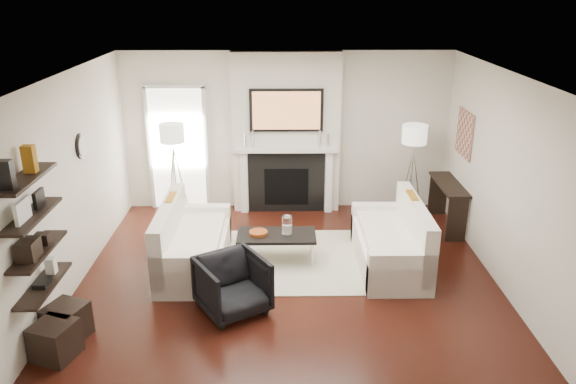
{
  "coord_description": "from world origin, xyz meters",
  "views": [
    {
      "loc": [
        -0.09,
        -6.28,
        3.71
      ],
      "look_at": [
        0.0,
        0.6,
        1.15
      ],
      "focal_mm": 35.0,
      "sensor_mm": 36.0,
      "label": 1
    }
  ],
  "objects_px": {
    "loveseat_left_base": "(195,253)",
    "lamp_left_shade": "(172,133)",
    "loveseat_right_base": "(389,251)",
    "ottoman_near": "(67,322)",
    "lamp_right_shade": "(415,134)",
    "coffee_table": "(276,236)",
    "armchair": "(233,283)"
  },
  "relations": [
    {
      "from": "loveseat_left_base",
      "to": "lamp_left_shade",
      "type": "bearing_deg",
      "value": 107.02
    },
    {
      "from": "loveseat_right_base",
      "to": "ottoman_near",
      "type": "height_order",
      "value": "loveseat_right_base"
    },
    {
      "from": "lamp_left_shade",
      "to": "lamp_right_shade",
      "type": "distance_m",
      "value": 3.9
    },
    {
      "from": "coffee_table",
      "to": "lamp_right_shade",
      "type": "relative_size",
      "value": 2.75
    },
    {
      "from": "armchair",
      "to": "loveseat_left_base",
      "type": "bearing_deg",
      "value": 87.43
    },
    {
      "from": "lamp_right_shade",
      "to": "ottoman_near",
      "type": "relative_size",
      "value": 1.0
    },
    {
      "from": "ottoman_near",
      "to": "armchair",
      "type": "bearing_deg",
      "value": 16.32
    },
    {
      "from": "coffee_table",
      "to": "lamp_right_shade",
      "type": "height_order",
      "value": "lamp_right_shade"
    },
    {
      "from": "loveseat_left_base",
      "to": "lamp_left_shade",
      "type": "xyz_separation_m",
      "value": [
        -0.56,
        1.84,
        1.24
      ]
    },
    {
      "from": "loveseat_right_base",
      "to": "ottoman_near",
      "type": "relative_size",
      "value": 4.5
    },
    {
      "from": "lamp_right_shade",
      "to": "ottoman_near",
      "type": "bearing_deg",
      "value": -143.42
    },
    {
      "from": "coffee_table",
      "to": "armchair",
      "type": "height_order",
      "value": "armchair"
    },
    {
      "from": "loveseat_right_base",
      "to": "armchair",
      "type": "distance_m",
      "value": 2.38
    },
    {
      "from": "loveseat_left_base",
      "to": "coffee_table",
      "type": "height_order",
      "value": "same"
    },
    {
      "from": "lamp_left_shade",
      "to": "loveseat_left_base",
      "type": "bearing_deg",
      "value": -72.98
    },
    {
      "from": "loveseat_left_base",
      "to": "armchair",
      "type": "xyz_separation_m",
      "value": [
        0.61,
        -1.11,
        0.17
      ]
    },
    {
      "from": "armchair",
      "to": "lamp_left_shade",
      "type": "xyz_separation_m",
      "value": [
        -1.18,
        2.96,
        1.07
      ]
    },
    {
      "from": "lamp_right_shade",
      "to": "ottoman_near",
      "type": "distance_m",
      "value": 5.77
    },
    {
      "from": "loveseat_left_base",
      "to": "lamp_right_shade",
      "type": "distance_m",
      "value": 3.95
    },
    {
      "from": "armchair",
      "to": "lamp_left_shade",
      "type": "distance_m",
      "value": 3.36
    },
    {
      "from": "lamp_right_shade",
      "to": "loveseat_right_base",
      "type": "bearing_deg",
      "value": -110.85
    },
    {
      "from": "armchair",
      "to": "loveseat_right_base",
      "type": "bearing_deg",
      "value": -2.69
    },
    {
      "from": "loveseat_left_base",
      "to": "armchair",
      "type": "relative_size",
      "value": 2.38
    },
    {
      "from": "lamp_left_shade",
      "to": "ottoman_near",
      "type": "distance_m",
      "value": 3.75
    },
    {
      "from": "coffee_table",
      "to": "armchair",
      "type": "distance_m",
      "value": 1.38
    },
    {
      "from": "armchair",
      "to": "lamp_left_shade",
      "type": "relative_size",
      "value": 1.89
    },
    {
      "from": "loveseat_left_base",
      "to": "loveseat_right_base",
      "type": "xyz_separation_m",
      "value": [
        2.69,
        0.03,
        0.0
      ]
    },
    {
      "from": "loveseat_right_base",
      "to": "loveseat_left_base",
      "type": "bearing_deg",
      "value": -179.37
    },
    {
      "from": "loveseat_left_base",
      "to": "lamp_left_shade",
      "type": "relative_size",
      "value": 4.5
    },
    {
      "from": "loveseat_right_base",
      "to": "ottoman_near",
      "type": "distance_m",
      "value": 4.22
    },
    {
      "from": "lamp_left_shade",
      "to": "lamp_right_shade",
      "type": "relative_size",
      "value": 1.0
    },
    {
      "from": "lamp_left_shade",
      "to": "lamp_right_shade",
      "type": "height_order",
      "value": "same"
    }
  ]
}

